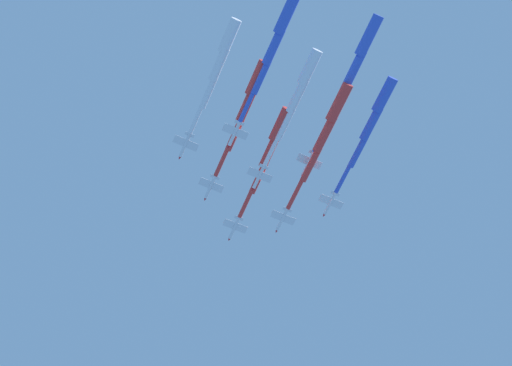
% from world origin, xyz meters
% --- Properties ---
extents(jet_lead, '(26.98, 46.43, 3.69)m').
position_xyz_m(jet_lead, '(-5.10, 9.91, 143.60)').
color(jet_lead, silver).
extents(jet_port_inner, '(27.35, 46.49, 3.65)m').
position_xyz_m(jet_port_inner, '(1.15, 25.59, 144.13)').
color(jet_port_inner, silver).
extents(jet_starboard_inner, '(29.59, 50.30, 3.66)m').
position_xyz_m(jet_starboard_inner, '(-23.51, 15.38, 140.83)').
color(jet_starboard_inner, silver).
extents(jet_port_mid, '(27.31, 45.84, 3.67)m').
position_xyz_m(jet_port_mid, '(-15.50, 28.09, 142.12)').
color(jet_port_mid, silver).
extents(jet_starboard_mid, '(26.55, 44.51, 3.67)m').
position_xyz_m(jet_starboard_mid, '(8.20, 39.91, 143.77)').
color(jet_starboard_mid, silver).
extents(jet_port_outer, '(27.59, 47.19, 3.67)m').
position_xyz_m(jet_port_outer, '(-38.86, 16.27, 144.23)').
color(jet_port_outer, silver).
extents(jet_starboard_outer, '(27.87, 46.61, 3.74)m').
position_xyz_m(jet_starboard_outer, '(-9.32, 44.21, 142.14)').
color(jet_starboard_outer, silver).
extents(jet_trail_port, '(29.80, 51.49, 3.66)m').
position_xyz_m(jet_trail_port, '(-33.79, 34.72, 143.09)').
color(jet_trail_port, silver).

